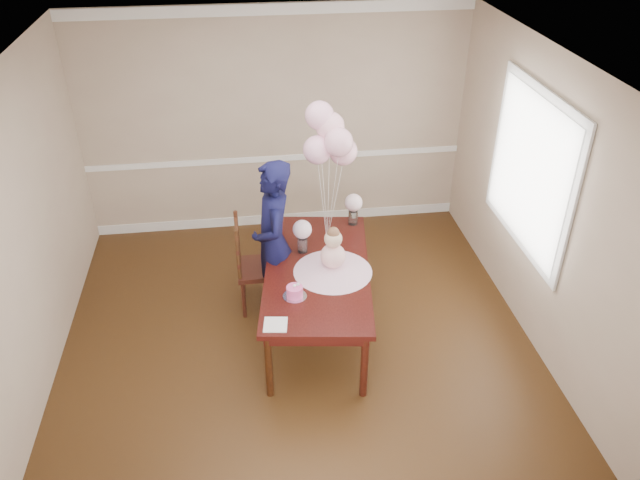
# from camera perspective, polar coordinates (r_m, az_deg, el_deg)

# --- Properties ---
(floor) EXTENTS (4.50, 5.00, 0.00)m
(floor) POSITION_cam_1_polar(r_m,az_deg,el_deg) (6.03, -1.80, -10.40)
(floor) COLOR #301C0C
(floor) RESTS_ON ground
(ceiling) EXTENTS (4.50, 5.00, 0.02)m
(ceiling) POSITION_cam_1_polar(r_m,az_deg,el_deg) (4.65, -2.38, 14.92)
(ceiling) COLOR white
(ceiling) RESTS_ON wall_back
(wall_back) EXTENTS (4.50, 0.02, 2.70)m
(wall_back) POSITION_cam_1_polar(r_m,az_deg,el_deg) (7.45, -4.08, 10.63)
(wall_back) COLOR tan
(wall_back) RESTS_ON floor
(wall_left) EXTENTS (0.02, 5.00, 2.70)m
(wall_left) POSITION_cam_1_polar(r_m,az_deg,el_deg) (5.51, -26.02, -1.10)
(wall_left) COLOR tan
(wall_left) RESTS_ON floor
(wall_right) EXTENTS (0.02, 5.00, 2.70)m
(wall_right) POSITION_cam_1_polar(r_m,az_deg,el_deg) (5.83, 20.52, 2.11)
(wall_right) COLOR tan
(wall_right) RESTS_ON floor
(chair_rail_trim) EXTENTS (4.50, 0.02, 0.07)m
(chair_rail_trim) POSITION_cam_1_polar(r_m,az_deg,el_deg) (7.62, -3.95, 7.45)
(chair_rail_trim) COLOR white
(chair_rail_trim) RESTS_ON wall_back
(crown_molding) EXTENTS (4.50, 0.02, 0.12)m
(crown_molding) POSITION_cam_1_polar(r_m,az_deg,el_deg) (7.07, -4.49, 20.29)
(crown_molding) COLOR white
(crown_molding) RESTS_ON wall_back
(baseboard_trim) EXTENTS (4.50, 0.02, 0.12)m
(baseboard_trim) POSITION_cam_1_polar(r_m,az_deg,el_deg) (8.00, -3.72, 1.98)
(baseboard_trim) COLOR white
(baseboard_trim) RESTS_ON floor
(window_frame) EXTENTS (0.02, 1.66, 1.56)m
(window_frame) POSITION_cam_1_polar(r_m,az_deg,el_deg) (6.13, 18.71, 6.05)
(window_frame) COLOR silver
(window_frame) RESTS_ON wall_right
(window_blinds) EXTENTS (0.01, 1.50, 1.40)m
(window_blinds) POSITION_cam_1_polar(r_m,az_deg,el_deg) (6.12, 18.56, 6.05)
(window_blinds) COLOR silver
(window_blinds) RESTS_ON wall_right
(dining_table_top) EXTENTS (1.23, 2.06, 0.05)m
(dining_table_top) POSITION_cam_1_polar(r_m,az_deg,el_deg) (5.88, -0.26, -2.80)
(dining_table_top) COLOR black
(dining_table_top) RESTS_ON table_leg_fl
(table_apron) EXTENTS (1.12, 1.95, 0.10)m
(table_apron) POSITION_cam_1_polar(r_m,az_deg,el_deg) (5.92, -0.25, -3.38)
(table_apron) COLOR black
(table_apron) RESTS_ON table_leg_fl
(table_leg_fl) EXTENTS (0.08, 0.08, 0.68)m
(table_leg_fl) POSITION_cam_1_polar(r_m,az_deg,el_deg) (5.44, -4.71, -11.36)
(table_leg_fl) COLOR black
(table_leg_fl) RESTS_ON floor
(table_leg_fr) EXTENTS (0.08, 0.08, 0.68)m
(table_leg_fr) POSITION_cam_1_polar(r_m,az_deg,el_deg) (5.43, 4.08, -11.39)
(table_leg_fr) COLOR black
(table_leg_fr) RESTS_ON floor
(table_leg_bl) EXTENTS (0.08, 0.08, 0.68)m
(table_leg_bl) POSITION_cam_1_polar(r_m,az_deg,el_deg) (6.84, -3.61, -1.00)
(table_leg_bl) COLOR black
(table_leg_bl) RESTS_ON floor
(table_leg_br) EXTENTS (0.08, 0.08, 0.68)m
(table_leg_br) POSITION_cam_1_polar(r_m,az_deg,el_deg) (6.84, 3.23, -1.01)
(table_leg_br) COLOR black
(table_leg_br) RESTS_ON floor
(baby_skirt) EXTENTS (0.83, 0.83, 0.10)m
(baby_skirt) POSITION_cam_1_polar(r_m,az_deg,el_deg) (5.80, 1.18, -2.49)
(baby_skirt) COLOR #E4A8C1
(baby_skirt) RESTS_ON dining_table_top
(baby_torso) EXTENTS (0.23, 0.23, 0.23)m
(baby_torso) POSITION_cam_1_polar(r_m,az_deg,el_deg) (5.73, 1.19, -1.45)
(baby_torso) COLOR #FFA1C9
(baby_torso) RESTS_ON baby_skirt
(baby_head) EXTENTS (0.17, 0.17, 0.17)m
(baby_head) POSITION_cam_1_polar(r_m,az_deg,el_deg) (5.63, 1.21, 0.11)
(baby_head) COLOR beige
(baby_head) RESTS_ON baby_torso
(baby_hair) EXTENTS (0.12, 0.12, 0.12)m
(baby_hair) POSITION_cam_1_polar(r_m,az_deg,el_deg) (5.60, 1.22, 0.62)
(baby_hair) COLOR brown
(baby_hair) RESTS_ON baby_head
(cake_platter) EXTENTS (0.24, 0.24, 0.01)m
(cake_platter) POSITION_cam_1_polar(r_m,az_deg,el_deg) (5.52, -2.32, -5.16)
(cake_platter) COLOR silver
(cake_platter) RESTS_ON dining_table_top
(birthday_cake) EXTENTS (0.16, 0.16, 0.10)m
(birthday_cake) POSITION_cam_1_polar(r_m,az_deg,el_deg) (5.49, -2.33, -4.72)
(birthday_cake) COLOR #EA4A9A
(birthday_cake) RESTS_ON cake_platter
(cake_flower_a) EXTENTS (0.03, 0.03, 0.03)m
(cake_flower_a) POSITION_cam_1_polar(r_m,az_deg,el_deg) (5.45, -2.34, -4.19)
(cake_flower_a) COLOR white
(cake_flower_a) RESTS_ON birthday_cake
(cake_flower_b) EXTENTS (0.03, 0.03, 0.03)m
(cake_flower_b) POSITION_cam_1_polar(r_m,az_deg,el_deg) (5.46, -2.03, -4.07)
(cake_flower_b) COLOR silver
(cake_flower_b) RESTS_ON birthday_cake
(rose_vase_near) EXTENTS (0.11, 0.11, 0.16)m
(rose_vase_near) POSITION_cam_1_polar(r_m,az_deg,el_deg) (6.07, -1.61, -0.43)
(rose_vase_near) COLOR silver
(rose_vase_near) RESTS_ON dining_table_top
(roses_near) EXTENTS (0.18, 0.18, 0.18)m
(roses_near) POSITION_cam_1_polar(r_m,az_deg,el_deg) (5.98, -1.64, 0.98)
(roses_near) COLOR silver
(roses_near) RESTS_ON rose_vase_near
(rose_vase_far) EXTENTS (0.11, 0.11, 0.16)m
(rose_vase_far) POSITION_cam_1_polar(r_m,az_deg,el_deg) (6.53, 3.04, 2.09)
(rose_vase_far) COLOR silver
(rose_vase_far) RESTS_ON dining_table_top
(roses_far) EXTENTS (0.18, 0.18, 0.18)m
(roses_far) POSITION_cam_1_polar(r_m,az_deg,el_deg) (6.45, 3.08, 3.43)
(roses_far) COLOR #F6CFD6
(roses_far) RESTS_ON rose_vase_far
(napkin) EXTENTS (0.22, 0.22, 0.01)m
(napkin) POSITION_cam_1_polar(r_m,az_deg,el_deg) (5.22, -4.09, -7.73)
(napkin) COLOR white
(napkin) RESTS_ON dining_table_top
(balloon_weight) EXTENTS (0.04, 0.04, 0.02)m
(balloon_weight) POSITION_cam_1_polar(r_m,az_deg,el_deg) (6.31, 0.66, 0.23)
(balloon_weight) COLOR silver
(balloon_weight) RESTS_ON dining_table_top
(balloon_a) EXTENTS (0.27, 0.27, 0.27)m
(balloon_a) POSITION_cam_1_polar(r_m,az_deg,el_deg) (5.86, -0.24, 8.24)
(balloon_a) COLOR #FEB4D1
(balloon_a) RESTS_ON balloon_ribbon_a
(balloon_b) EXTENTS (0.27, 0.27, 0.27)m
(balloon_b) POSITION_cam_1_polar(r_m,az_deg,el_deg) (5.78, 1.71, 8.92)
(balloon_b) COLOR #F6AEC5
(balloon_b) RESTS_ON balloon_ribbon_b
(balloon_c) EXTENTS (0.27, 0.27, 0.27)m
(balloon_c) POSITION_cam_1_polar(r_m,az_deg,el_deg) (5.87, 0.92, 10.36)
(balloon_c) COLOR #FFB4C5
(balloon_c) RESTS_ON balloon_ribbon_c
(balloon_d) EXTENTS (0.27, 0.27, 0.27)m
(balloon_d) POSITION_cam_1_polar(r_m,az_deg,el_deg) (5.85, -0.04, 11.31)
(balloon_d) COLOR #FFB4D0
(balloon_d) RESTS_ON balloon_ribbon_d
(balloon_e) EXTENTS (0.27, 0.27, 0.27)m
(balloon_e) POSITION_cam_1_polar(r_m,az_deg,el_deg) (5.95, 2.13, 8.11)
(balloon_e) COLOR #FAB1C7
(balloon_e) RESTS_ON balloon_ribbon_e
(balloon_ribbon_a) EXTENTS (0.09, 0.02, 0.81)m
(balloon_ribbon_a) POSITION_cam_1_polar(r_m,az_deg,el_deg) (6.10, 0.23, 3.48)
(balloon_ribbon_a) COLOR white
(balloon_ribbon_a) RESTS_ON balloon_weight
(balloon_ribbon_b) EXTENTS (0.09, 0.06, 0.91)m
(balloon_ribbon_b) POSITION_cam_1_polar(r_m,az_deg,el_deg) (6.06, 1.15, 3.78)
(balloon_ribbon_b) COLOR silver
(balloon_ribbon_b) RESTS_ON balloon_weight
(balloon_ribbon_c) EXTENTS (0.03, 0.09, 1.01)m
(balloon_ribbon_c) POSITION_cam_1_polar(r_m,az_deg,el_deg) (6.10, 0.78, 4.50)
(balloon_ribbon_c) COLOR white
(balloon_ribbon_c) RESTS_ON balloon_weight
(balloon_ribbon_d) EXTENTS (0.07, 0.11, 1.10)m
(balloon_ribbon_d) POSITION_cam_1_polar(r_m,az_deg,el_deg) (6.09, 0.32, 4.95)
(balloon_ribbon_d) COLOR white
(balloon_ribbon_d) RESTS_ON balloon_weight
(balloon_ribbon_e) EXTENTS (0.14, 0.05, 0.75)m
(balloon_ribbon_e) POSITION_cam_1_polar(r_m,az_deg,el_deg) (6.15, 1.36, 3.46)
(balloon_ribbon_e) COLOR white
(balloon_ribbon_e) RESTS_ON balloon_weight
(dining_chair_seat) EXTENTS (0.45, 0.45, 0.05)m
(dining_chair_seat) POSITION_cam_1_polar(r_m,az_deg,el_deg) (6.37, -5.53, -2.60)
(dining_chair_seat) COLOR #34140E
(dining_chair_seat) RESTS_ON chair_leg_fl
(chair_leg_fl) EXTENTS (0.04, 0.04, 0.44)m
(chair_leg_fl) POSITION_cam_1_polar(r_m,az_deg,el_deg) (6.36, -6.98, -5.42)
(chair_leg_fl) COLOR #35150E
(chair_leg_fl) RESTS_ON floor
(chair_leg_fr) EXTENTS (0.04, 0.04, 0.44)m
(chair_leg_fr) POSITION_cam_1_polar(r_m,az_deg,el_deg) (6.37, -3.68, -5.18)
(chair_leg_fr) COLOR #3B1410
(chair_leg_fr) RESTS_ON floor
(chair_leg_bl) EXTENTS (0.04, 0.04, 0.44)m
(chair_leg_bl) POSITION_cam_1_polar(r_m,az_deg,el_deg) (6.66, -7.08, -3.51)
(chair_leg_bl) COLOR #33180E
(chair_leg_bl) RESTS_ON floor
(chair_leg_br) EXTENTS (0.04, 0.04, 0.44)m
(chair_leg_br) POSITION_cam_1_polar(r_m,az_deg,el_deg) (6.66, -3.94, -3.28)
(chair_leg_br) COLOR #35120E
(chair_leg_br) RESTS_ON floor
(chair_back_post_l) EXTENTS (0.04, 0.04, 0.57)m
(chair_back_post_l) POSITION_cam_1_polar(r_m,az_deg,el_deg) (6.06, -7.50, -1.43)
(chair_back_post_l) COLOR #361E0E
(chair_back_post_l) RESTS_ON dining_chair_seat
(chair_back_post_r) EXTENTS (0.04, 0.04, 0.57)m
(chair_back_post_r) POSITION_cam_1_polar(r_m,az_deg,el_deg) (6.36, -7.58, 0.38)
(chair_back_post_r) COLOR #3B1B10
(chair_back_post_r) RESTS_ON dining_chair_seat
(chair_slat_low) EXTENTS (0.03, 0.41, 0.05)m
(chair_slat_low) POSITION_cam_1_polar(r_m,az_deg,el_deg) (6.28, -7.46, -1.44)
(chair_slat_low) COLOR #37140F
(chair_slat_low) RESTS_ON dining_chair_seat
(chair_slat_mid) EXTENTS (0.03, 0.41, 0.05)m
(chair_slat_mid) POSITION_cam_1_polar(r_m,az_deg,el_deg) (6.19, -7.56, -0.18)
(chair_slat_mid) COLOR #36150E
(chair_slat_mid) RESTS_ON dining_chair_seat
(chair_slat_top) EXTENTS (0.03, 0.41, 0.05)m
(chair_slat_top) POSITION_cam_1_polar(r_m,az_deg,el_deg) (6.10, -7.67, 1.10)
(chair_slat_top) COLOR #3A1D10
(chair_slat_top) RESTS_ON dining_chair_seat
(woman) EXTENTS (0.43, 0.63, 1.70)m
(woman) POSITION_cam_1_polar(r_m,az_deg,el_deg) (6.03, -4.27, -0.26)
(woman) COLOR #0E0E33
(woman) RESTS_ON floor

